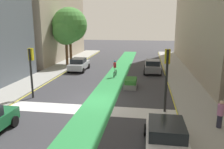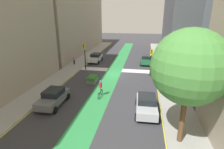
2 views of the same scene
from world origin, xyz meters
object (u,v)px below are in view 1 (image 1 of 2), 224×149
Objects in this scene: car_silver_left_far at (79,64)px; cyclist_in_lane at (115,68)px; street_tree_near at (66,32)px; street_tree_far at (70,25)px; car_grey_right_far at (153,66)px; pedestrian_sidewalk_right_a at (220,114)px; traffic_signal_near_left at (31,63)px; traffic_signal_near_right at (167,68)px; car_white_right_near at (166,137)px; median_planter at (131,83)px.

car_silver_left_far is 5.55m from cyclist_in_lane.
street_tree_far is (0.24, 0.97, 0.88)m from street_tree_near.
cyclist_in_lane reaches higher than car_grey_right_far.
cyclist_in_lane is at bearing 122.92° from pedestrian_sidewalk_right_a.
car_grey_right_far is 9.10m from car_silver_left_far.
street_tree_near is at bearing 131.98° from car_silver_left_far.
street_tree_far is (-7.25, 6.35, 4.58)m from cyclist_in_lane.
pedestrian_sidewalk_right_a is at bearing -48.78° from car_silver_left_far.
street_tree_near is (-1.98, 13.44, 1.87)m from traffic_signal_near_left.
cyclist_in_lane reaches higher than pedestrian_sidewalk_right_a.
pedestrian_sidewalk_right_a is at bearing -57.08° from cyclist_in_lane.
traffic_signal_near_right is 19.30m from street_tree_near.
traffic_signal_near_left reaches higher than car_silver_left_far.
car_white_right_near reaches higher than median_planter.
traffic_signal_near_left is 8.90m from median_planter.
car_grey_right_far is at bearing 0.79° from car_silver_left_far.
median_planter is (-2.09, -6.71, -0.40)m from car_grey_right_far.
car_silver_left_far is at bearing -179.21° from car_grey_right_far.
traffic_signal_near_left reaches higher than car_white_right_near.
traffic_signal_near_right is 1.01× the size of car_grey_right_far.
car_white_right_near is at bearing -72.95° from cyclist_in_lane.
pedestrian_sidewalk_right_a is 23.20m from street_tree_near.
traffic_signal_near_left is 0.93× the size of car_silver_left_far.
car_silver_left_far is at bearing -58.67° from street_tree_far.
car_silver_left_far is 2.66× the size of pedestrian_sidewalk_right_a.
traffic_signal_near_left reaches higher than pedestrian_sidewalk_right_a.
street_tree_far reaches higher than car_silver_left_far.
traffic_signal_near_right is at bearing -52.58° from street_tree_far.
pedestrian_sidewalk_right_a is (3.16, 2.81, 0.16)m from car_white_right_near.
pedestrian_sidewalk_right_a is at bearing -48.65° from street_tree_near.
street_tree_far is at bearing 76.16° from street_tree_near.
pedestrian_sidewalk_right_a is (7.64, -11.81, -0.01)m from cyclist_in_lane.
median_planter is (2.07, -4.03, -0.57)m from cyclist_in_lane.
cyclist_in_lane is (4.93, -2.55, 0.17)m from car_silver_left_far.
street_tree_near reaches higher than traffic_signal_near_left.
car_grey_right_far is 0.54× the size of street_tree_far.
street_tree_near is (-11.97, 20.00, 3.86)m from car_white_right_near.
car_white_right_near is at bearing -61.26° from car_silver_left_far.
street_tree_near reaches higher than car_white_right_near.
traffic_signal_near_right is 12.29m from car_grey_right_far.
median_planter is at bearing -107.33° from car_grey_right_far.
car_white_right_near is at bearing -59.11° from street_tree_near.
car_silver_left_far is 0.67× the size of street_tree_near.
street_tree_far is at bearing 131.90° from median_planter.
traffic_signal_near_right reaches higher than car_white_right_near.
street_tree_near reaches higher than pedestrian_sidewalk_right_a.
street_tree_far is at bearing 129.35° from pedestrian_sidewalk_right_a.
traffic_signal_near_left is 14.58m from car_grey_right_far.
car_silver_left_far reaches higher than median_planter.
median_planter is at bearing -48.10° from street_tree_far.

